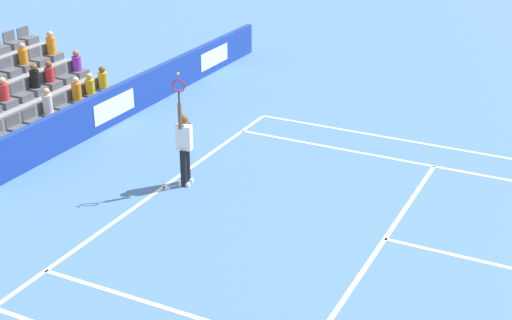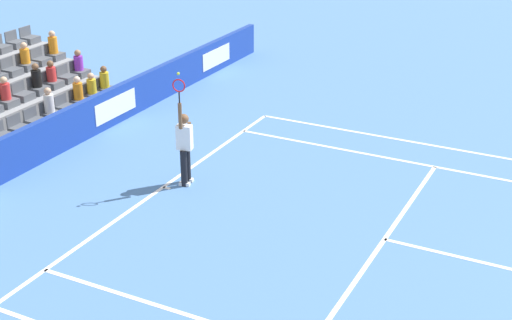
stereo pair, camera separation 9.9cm
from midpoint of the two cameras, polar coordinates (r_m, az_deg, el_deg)
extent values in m
cube|color=white|center=(17.77, -7.02, -2.09)|extent=(10.97, 0.10, 0.01)
cube|color=white|center=(15.68, 10.06, -6.04)|extent=(8.23, 0.10, 0.01)
cube|color=white|center=(19.18, 15.09, -0.76)|extent=(0.10, 11.89, 0.01)
cube|color=white|center=(20.43, 15.95, 0.67)|extent=(0.10, 11.89, 0.01)
cube|color=white|center=(17.72, -6.75, -2.15)|extent=(0.10, 0.20, 0.01)
cube|color=#193899|center=(19.68, -15.95, 1.48)|extent=(23.33, 0.20, 1.08)
cube|color=white|center=(26.30, -2.96, 7.94)|extent=(1.87, 0.01, 0.61)
cube|color=white|center=(21.68, -10.63, 4.06)|extent=(1.87, 0.01, 0.61)
cylinder|color=black|center=(17.83, -5.16, -0.34)|extent=(0.16, 0.16, 0.90)
cylinder|color=black|center=(17.62, -5.42, -0.64)|extent=(0.16, 0.16, 0.90)
cube|color=white|center=(18.00, -5.12, -1.53)|extent=(0.17, 0.28, 0.08)
cube|color=white|center=(17.79, -5.37, -1.85)|extent=(0.17, 0.28, 0.08)
cube|color=white|center=(17.43, -5.38, 1.76)|extent=(0.29, 0.40, 0.60)
sphere|color=brown|center=(17.26, -5.44, 3.17)|extent=(0.24, 0.24, 0.24)
cylinder|color=brown|center=(17.02, -5.71, 3.39)|extent=(0.09, 0.09, 0.62)
cylinder|color=brown|center=(17.60, -4.99, 2.06)|extent=(0.09, 0.09, 0.56)
cylinder|color=black|center=(16.87, -5.77, 4.83)|extent=(0.04, 0.04, 0.28)
torus|color=red|center=(16.78, -5.81, 5.73)|extent=(0.10, 0.31, 0.31)
sphere|color=#D1E533|center=(16.70, -5.85, 6.64)|extent=(0.07, 0.07, 0.07)
cube|color=gray|center=(20.51, -18.08, 1.12)|extent=(8.68, 0.95, 0.42)
cube|color=#545960|center=(23.21, -11.33, 5.27)|extent=(0.48, 0.44, 0.20)
cube|color=#545960|center=(23.25, -11.77, 5.92)|extent=(0.48, 0.04, 0.30)
cube|color=#545960|center=(22.75, -12.28, 4.81)|extent=(0.48, 0.44, 0.20)
cube|color=#545960|center=(22.80, -12.73, 5.47)|extent=(0.48, 0.04, 0.30)
cube|color=#545960|center=(22.30, -13.26, 4.34)|extent=(0.48, 0.44, 0.20)
cube|color=#545960|center=(22.35, -13.72, 5.01)|extent=(0.48, 0.04, 0.30)
cube|color=#545960|center=(21.86, -14.28, 3.84)|extent=(0.48, 0.44, 0.20)
cube|color=#545960|center=(21.91, -14.75, 4.52)|extent=(0.48, 0.04, 0.30)
cube|color=#545960|center=(21.43, -15.35, 3.32)|extent=(0.48, 0.44, 0.20)
cube|color=#545960|center=(21.48, -15.82, 4.02)|extent=(0.48, 0.04, 0.30)
cube|color=#545960|center=(21.01, -16.45, 2.78)|extent=(0.48, 0.44, 0.20)
cube|color=#545960|center=(21.06, -16.93, 3.49)|extent=(0.48, 0.04, 0.30)
cube|color=#545960|center=(20.60, -17.60, 2.21)|extent=(0.48, 0.44, 0.20)
cube|color=#545960|center=(20.65, -18.09, 2.94)|extent=(0.48, 0.04, 0.30)
cube|color=#545960|center=(20.20, -18.79, 1.62)|extent=(0.48, 0.44, 0.20)
cube|color=#545960|center=(23.66, -13.25, 6.53)|extent=(0.48, 0.44, 0.20)
cube|color=#545960|center=(23.72, -13.68, 7.16)|extent=(0.48, 0.04, 0.30)
cube|color=#545960|center=(23.22, -14.21, 6.10)|extent=(0.48, 0.44, 0.20)
cube|color=#545960|center=(23.27, -14.65, 6.74)|extent=(0.48, 0.04, 0.30)
cube|color=#545960|center=(22.78, -15.21, 5.65)|extent=(0.48, 0.44, 0.20)
cube|color=#545960|center=(22.83, -15.66, 6.31)|extent=(0.48, 0.04, 0.30)
cube|color=#545960|center=(22.35, -16.25, 5.19)|extent=(0.48, 0.44, 0.20)
cube|color=#545960|center=(22.41, -16.71, 5.86)|extent=(0.48, 0.04, 0.30)
cube|color=#545960|center=(21.93, -17.33, 4.70)|extent=(0.48, 0.44, 0.20)
cube|color=#545960|center=(21.99, -17.79, 5.39)|extent=(0.48, 0.04, 0.30)
cube|color=#545960|center=(21.51, -18.45, 4.20)|extent=(0.48, 0.44, 0.20)
cube|color=#545960|center=(21.58, -18.92, 4.89)|extent=(0.48, 0.04, 0.30)
cube|color=#545960|center=(24.15, -15.10, 7.73)|extent=(0.48, 0.44, 0.20)
cube|color=#545960|center=(24.22, -15.52, 8.34)|extent=(0.48, 0.04, 0.30)
cube|color=#545960|center=(23.72, -16.08, 7.33)|extent=(0.48, 0.44, 0.20)
cube|color=#545960|center=(23.78, -16.51, 7.95)|extent=(0.48, 0.04, 0.30)
cube|color=#545960|center=(23.29, -17.09, 6.91)|extent=(0.48, 0.44, 0.20)
cube|color=#545960|center=(23.36, -17.53, 7.55)|extent=(0.48, 0.04, 0.30)
cube|color=#545960|center=(22.87, -18.15, 6.48)|extent=(0.48, 0.44, 0.20)
cube|color=#545960|center=(22.94, -18.59, 7.12)|extent=(0.48, 0.04, 0.30)
cube|color=#545960|center=(24.68, -16.88, 8.87)|extent=(0.48, 0.44, 0.20)
cube|color=#545960|center=(24.76, -17.29, 9.46)|extent=(0.48, 0.04, 0.30)
cube|color=#545960|center=(24.25, -17.87, 8.49)|extent=(0.48, 0.44, 0.20)
cube|color=#545960|center=(24.33, -18.29, 9.10)|extent=(0.48, 0.04, 0.30)
cube|color=#545960|center=(23.83, -18.90, 8.10)|extent=(0.48, 0.44, 0.20)
cylinder|color=black|center=(22.28, -16.45, 6.05)|extent=(0.28, 0.28, 0.50)
sphere|color=brown|center=(22.18, -16.56, 6.91)|extent=(0.20, 0.20, 0.20)
cylinder|color=purple|center=(23.60, -13.41, 7.29)|extent=(0.28, 0.28, 0.45)
sphere|color=#9E7251|center=(23.52, -13.49, 8.04)|extent=(0.20, 0.20, 0.20)
cylinder|color=red|center=(21.45, -18.66, 5.03)|extent=(0.28, 0.28, 0.45)
sphere|color=#D3A884|center=(21.35, -18.77, 5.85)|extent=(0.20, 0.20, 0.20)
cylinder|color=yellow|center=(22.68, -12.44, 5.58)|extent=(0.28, 0.28, 0.43)
sphere|color=#D3A884|center=(22.59, -12.51, 6.34)|extent=(0.20, 0.20, 0.20)
cylinder|color=orange|center=(24.09, -15.28, 8.55)|extent=(0.28, 0.28, 0.51)
sphere|color=#D3A884|center=(24.01, -15.37, 9.37)|extent=(0.20, 0.20, 0.20)
cylinder|color=orange|center=(22.23, -13.44, 5.20)|extent=(0.28, 0.28, 0.49)
sphere|color=beige|center=(22.12, -13.53, 6.05)|extent=(0.20, 0.20, 0.20)
cylinder|color=yellow|center=(23.13, -11.50, 6.08)|extent=(0.28, 0.28, 0.48)
sphere|color=brown|center=(23.04, -11.56, 6.89)|extent=(0.20, 0.20, 0.20)
cylinder|color=orange|center=(23.24, -17.28, 7.67)|extent=(0.28, 0.28, 0.44)
sphere|color=#D3A884|center=(23.16, -17.37, 8.43)|extent=(0.20, 0.20, 0.20)
cylinder|color=white|center=(21.35, -15.55, 4.23)|extent=(0.28, 0.28, 0.51)
sphere|color=#D3A884|center=(21.24, -15.65, 5.14)|extent=(0.20, 0.20, 0.20)
cylinder|color=red|center=(22.72, -15.39, 6.41)|extent=(0.28, 0.28, 0.42)
sphere|color=brown|center=(22.63, -15.48, 7.16)|extent=(0.20, 0.20, 0.20)
camera|label=1|loc=(0.05, -89.83, 0.08)|focal=51.85mm
camera|label=2|loc=(0.05, 90.17, -0.08)|focal=51.85mm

